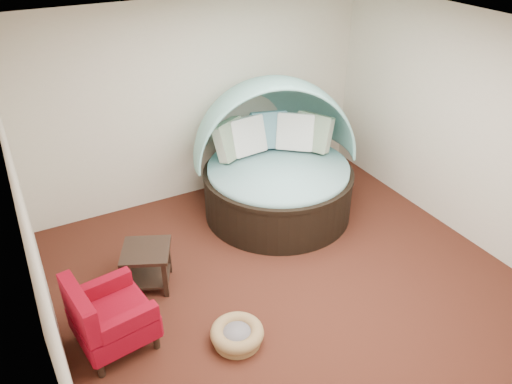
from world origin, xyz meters
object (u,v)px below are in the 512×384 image
red_armchair (108,317)px  pet_basket (237,334)px  canopy_daybed (276,153)px  side_table (147,262)px

red_armchair → pet_basket: bearing=-34.4°
canopy_daybed → red_armchair: (-2.71, -1.45, -0.48)m
pet_basket → canopy_daybed: bearing=51.3°
red_armchair → side_table: size_ratio=1.21×
canopy_daybed → pet_basket: (-1.59, -1.99, -0.77)m
canopy_daybed → pet_basket: canopy_daybed is taller
pet_basket → red_armchair: red_armchair is taller
red_armchair → side_table: 0.93m
canopy_daybed → side_table: (-2.10, -0.74, -0.54)m
side_table → red_armchair: bearing=-130.9°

